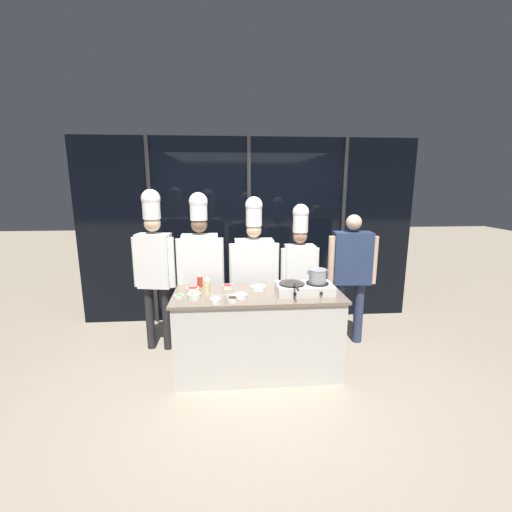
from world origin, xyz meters
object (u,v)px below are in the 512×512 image
object	(u,v)px
prep_bowl_scallions	(179,296)
chef_head	(154,257)
prep_bowl_bell_pepper	(227,287)
serving_spoon_slotted	(227,295)
stock_pot	(318,276)
chef_line	(254,265)
prep_bowl_chili_flakes	(193,289)
chef_pastry	(299,265)
squeeze_bottle_oil	(207,285)
prep_bowl_mushrooms	(194,296)
portable_stove	(304,288)
frying_pan	(292,282)
prep_bowl_noodles	(258,288)
prep_bowl_onion	(241,296)
prep_bowl_soy_glaze	(233,299)
squeeze_bottle_chili	(200,280)
chef_sous	(200,260)
person_guest	(351,267)
prep_bowl_rice	(215,300)

from	to	relation	value
prep_bowl_scallions	chef_head	distance (m)	0.86
prep_bowl_bell_pepper	serving_spoon_slotted	xyz separation A→B (m)	(-0.00, -0.25, -0.02)
prep_bowl_bell_pepper	stock_pot	bearing A→B (deg)	-13.47
stock_pot	chef_line	bearing A→B (deg)	132.91
prep_bowl_chili_flakes	chef_pastry	world-z (taller)	chef_pastry
squeeze_bottle_oil	serving_spoon_slotted	world-z (taller)	squeeze_bottle_oil
stock_pot	prep_bowl_mushrooms	distance (m)	1.30
portable_stove	squeeze_bottle_oil	size ratio (longest dim) A/B	3.18
frying_pan	prep_bowl_noodles	xyz separation A→B (m)	(-0.35, 0.16, -0.11)
chef_line	prep_bowl_onion	bearing A→B (deg)	75.44
portable_stove	prep_bowl_bell_pepper	world-z (taller)	portable_stove
prep_bowl_mushrooms	prep_bowl_soy_glaze	xyz separation A→B (m)	(0.39, -0.12, -0.01)
prep_bowl_scallions	prep_bowl_chili_flakes	size ratio (longest dim) A/B	0.67
prep_bowl_mushrooms	chef_head	world-z (taller)	chef_head
prep_bowl_soy_glaze	squeeze_bottle_chili	bearing A→B (deg)	124.30
prep_bowl_onion	serving_spoon_slotted	size ratio (longest dim) A/B	0.56
prep_bowl_soy_glaze	chef_pastry	size ratio (longest dim) A/B	0.06
frying_pan	squeeze_bottle_oil	world-z (taller)	squeeze_bottle_oil
prep_bowl_bell_pepper	chef_head	distance (m)	1.01
portable_stove	prep_bowl_soy_glaze	size ratio (longest dim) A/B	5.18
prep_bowl_noodles	chef_sous	xyz separation A→B (m)	(-0.66, 0.50, 0.20)
prep_bowl_onion	person_guest	size ratio (longest dim) A/B	0.08
squeeze_bottle_oil	chef_pastry	xyz separation A→B (m)	(1.11, 0.55, 0.07)
squeeze_bottle_chili	chef_head	size ratio (longest dim) A/B	0.08
portable_stove	frying_pan	xyz separation A→B (m)	(-0.14, -0.00, 0.08)
serving_spoon_slotted	stock_pot	bearing A→B (deg)	1.01
prep_bowl_noodles	prep_bowl_soy_glaze	bearing A→B (deg)	-127.87
prep_bowl_onion	chef_pastry	bearing A→B (deg)	44.12
chef_pastry	squeeze_bottle_oil	bearing A→B (deg)	25.70
prep_bowl_onion	prep_bowl_soy_glaze	xyz separation A→B (m)	(-0.08, -0.11, 0.00)
frying_pan	chef_line	world-z (taller)	chef_line
prep_bowl_rice	prep_bowl_noodles	bearing A→B (deg)	40.27
portable_stove	prep_bowl_soy_glaze	bearing A→B (deg)	-164.51
frying_pan	chef_head	bearing A→B (deg)	156.39
squeeze_bottle_oil	prep_bowl_bell_pepper	bearing A→B (deg)	35.14
prep_bowl_noodles	chef_line	bearing A→B (deg)	90.57
squeeze_bottle_oil	chef_pastry	size ratio (longest dim) A/B	0.10
prep_bowl_scallions	chef_line	xyz separation A→B (m)	(0.82, 0.72, 0.14)
portable_stove	prep_bowl_mushrooms	bearing A→B (deg)	-175.65
prep_bowl_scallions	prep_bowl_soy_glaze	size ratio (longest dim) A/B	0.81
prep_bowl_mushrooms	prep_bowl_soy_glaze	size ratio (longest dim) A/B	1.20
prep_bowl_scallions	chef_sous	xyz separation A→B (m)	(0.17, 0.70, 0.21)
frying_pan	chef_sous	bearing A→B (deg)	146.96
stock_pot	prep_bowl_chili_flakes	distance (m)	1.34
serving_spoon_slotted	chef_pastry	world-z (taller)	chef_pastry
prep_bowl_scallions	person_guest	bearing A→B (deg)	19.21
prep_bowl_scallions	person_guest	size ratio (longest dim) A/B	0.06
frying_pan	prep_bowl_mushrooms	xyz separation A→B (m)	(-1.02, -0.08, -0.10)
frying_pan	prep_bowl_mushrooms	size ratio (longest dim) A/B	3.43
squeeze_bottle_chili	prep_bowl_soy_glaze	size ratio (longest dim) A/B	1.37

